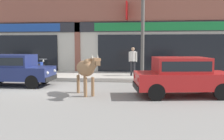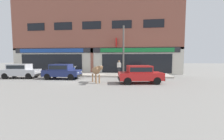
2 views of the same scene
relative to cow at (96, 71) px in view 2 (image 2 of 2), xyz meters
The scene contains 12 objects.
ground_plane 2.83m from the cow, 150.68° to the left, with size 90.00×90.00×0.00m, color gray.
sidewalk 5.87m from the cow, 113.47° to the left, with size 19.00×3.64×0.18m, color #B7AFA3.
shop_building 8.74m from the cow, 107.32° to the left, with size 23.00×1.40×10.45m.
cow is the anchor object (origin of this frame).
car_0 4.26m from the cow, 155.98° to the left, with size 3.66×1.71×1.46m.
car_1 8.52m from the cow, 168.41° to the left, with size 3.77×2.11×1.46m.
car_2 3.61m from the cow, ahead, with size 3.80×2.21×1.46m.
motorcycle_0 8.00m from the cow, 142.36° to the left, with size 0.64×1.79×0.88m.
motorcycle_1 7.22m from the cow, 135.81° to the left, with size 0.52×1.81×0.88m.
motorcycle_2 6.51m from the cow, 129.18° to the left, with size 0.52×1.81×0.88m.
pedestrian 5.22m from the cow, 73.70° to the left, with size 0.48×0.32×1.60m.
utility_pole 4.66m from the cow, 61.92° to the left, with size 0.18×0.18×5.25m, color #595651.
Camera 2 is at (5.28, -13.40, 2.12)m, focal length 24.00 mm.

